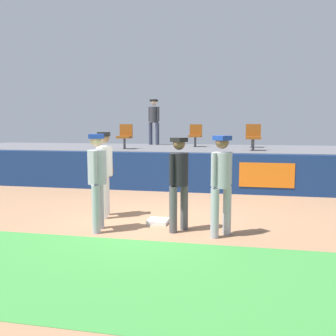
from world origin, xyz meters
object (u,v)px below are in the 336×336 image
Objects in this scene: seat_front_left at (125,135)px; spectator_hooded at (154,119)px; first_base at (158,221)px; player_fielder_home at (105,168)px; player_umpire at (179,177)px; seat_back_right at (252,134)px; seat_front_right at (253,136)px; seat_back_center at (195,134)px; player_coach_visitor at (97,175)px; player_runner_visitor at (222,179)px.

seat_front_left is 0.45× the size of spectator_hooded.
first_base is 1.62m from player_fielder_home.
seat_front_left is (-2.82, 5.49, 0.63)m from player_umpire.
seat_back_right reaches higher than player_umpire.
first_base is at bearing -100.07° from player_umpire.
seat_front_right is at bearing 162.48° from spectator_hooded.
seat_front_left is (-1.10, 4.74, 0.58)m from player_fielder_home.
seat_front_left is at bearing -157.22° from seat_back_right.
seat_front_left is at bearing 114.69° from first_base.
seat_back_center is (-0.14, 6.86, 1.59)m from first_base.
player_umpire is 2.05× the size of seat_back_center.
player_coach_visitor is 2.13× the size of seat_front_left.
player_coach_visitor is 8.80m from spectator_hooded.
player_coach_visitor is 2.13× the size of seat_back_right.
seat_back_right is at bearing 89.42° from seat_front_right.
seat_front_right is at bearing 143.39° from player_coach_visitor.
seat_front_left is 1.00× the size of seat_back_right.
seat_front_left is at bearing -180.00° from seat_front_right.
player_runner_visitor is at bearing -57.58° from seat_front_left.
player_coach_visitor is 6.50m from seat_front_right.
player_umpire is 5.72m from seat_front_right.
spectator_hooded reaches higher than seat_front_left.
first_base is at bearing 122.70° from spectator_hooded.
player_umpire is at bearing -104.76° from seat_front_right.
spectator_hooded reaches higher than player_coach_visitor.
seat_back_center is (2.19, 1.80, 0.00)m from seat_front_left.
player_umpire is 8.82m from spectator_hooded.
seat_front_right is 2.75m from seat_back_center.
seat_front_right and seat_front_left have the same top height.
seat_back_right is (1.96, 6.86, 1.59)m from first_base.
player_umpire is (-0.78, 0.18, -0.03)m from player_runner_visitor.
spectator_hooded is (-3.97, 1.07, 0.61)m from seat_back_right.
seat_back_right is (2.93, 7.59, 0.59)m from player_coach_visitor.
player_fielder_home is 1.05× the size of player_umpire.
spectator_hooded is (-0.78, 7.61, 1.19)m from player_fielder_home.
spectator_hooded is at bearing -119.81° from player_runner_visitor.
player_umpire reaches higher than first_base.
seat_front_right reaches higher than player_runner_visitor.
seat_front_right is at bearing -147.54° from player_runner_visitor.
first_base is at bearing -76.64° from player_runner_visitor.
player_fielder_home is at bearing 165.62° from first_base.
seat_back_right is 2.10m from seat_back_center.
seat_back_center is at bearing 91.13° from first_base.
first_base is 0.21× the size of spectator_hooded.
first_base is 1.17m from player_umpire.
player_runner_visitor is at bearing 108.48° from player_umpire.
seat_front_right is at bearing -40.88° from seat_back_center.
spectator_hooded is (-2.51, 8.37, 1.24)m from player_umpire.
seat_back_center is (0.83, 7.59, 0.59)m from player_coach_visitor.
player_umpire is at bearing 125.15° from spectator_hooded.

